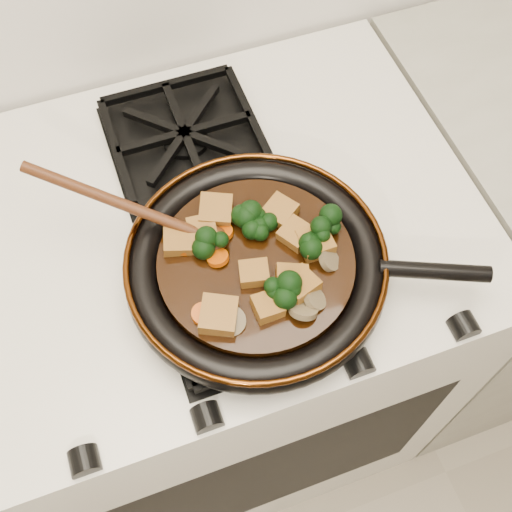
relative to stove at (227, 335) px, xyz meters
name	(u,v)px	position (x,y,z in m)	size (l,w,h in m)	color
stove	(227,335)	(0.00, 0.00, 0.00)	(0.76, 0.60, 0.90)	silver
burner_grate_front	(246,292)	(0.00, -0.14, 0.46)	(0.23, 0.23, 0.03)	black
burner_grate_back	(185,137)	(0.00, 0.14, 0.46)	(0.23, 0.23, 0.03)	black
skillet	(258,266)	(0.02, -0.12, 0.49)	(0.45, 0.34, 0.05)	black
braising_sauce	(256,264)	(0.02, -0.12, 0.50)	(0.25, 0.25, 0.02)	black
tofu_cube_0	(300,286)	(0.06, -0.18, 0.52)	(0.04, 0.04, 0.02)	brown
tofu_cube_1	(179,242)	(-0.07, -0.07, 0.52)	(0.04, 0.04, 0.02)	brown
tofu_cube_2	(254,274)	(0.01, -0.14, 0.52)	(0.04, 0.03, 0.02)	brown
tofu_cube_3	(203,230)	(-0.03, -0.06, 0.52)	(0.04, 0.04, 0.02)	brown
tofu_cube_4	(280,212)	(0.07, -0.07, 0.52)	(0.04, 0.04, 0.02)	brown
tofu_cube_5	(296,234)	(0.08, -0.11, 0.52)	(0.04, 0.04, 0.02)	brown
tofu_cube_6	(268,307)	(0.01, -0.19, 0.52)	(0.03, 0.03, 0.02)	brown
tofu_cube_7	(219,316)	(-0.05, -0.18, 0.52)	(0.04, 0.05, 0.02)	brown
tofu_cube_8	(216,211)	(-0.01, -0.04, 0.52)	(0.04, 0.04, 0.02)	brown
tofu_cube_9	(292,283)	(0.05, -0.17, 0.52)	(0.04, 0.04, 0.02)	brown
tofu_cube_10	(315,243)	(0.10, -0.13, 0.52)	(0.04, 0.04, 0.02)	brown
broccoli_floret_0	(283,291)	(0.03, -0.18, 0.52)	(0.06, 0.06, 0.05)	black
broccoli_floret_1	(212,245)	(-0.03, -0.09, 0.52)	(0.06, 0.06, 0.05)	black
broccoli_floret_2	(249,213)	(0.03, -0.06, 0.52)	(0.06, 0.06, 0.06)	black
broccoli_floret_3	(324,231)	(0.11, -0.12, 0.52)	(0.06, 0.06, 0.06)	black
broccoli_floret_4	(262,230)	(0.04, -0.09, 0.52)	(0.06, 0.06, 0.05)	black
broccoli_floret_5	(316,248)	(0.09, -0.14, 0.52)	(0.06, 0.06, 0.05)	black
carrot_coin_0	(203,314)	(-0.07, -0.17, 0.51)	(0.03, 0.03, 0.01)	#BC4505
carrot_coin_1	(223,232)	(-0.01, -0.07, 0.51)	(0.03, 0.03, 0.01)	#BC4505
carrot_coin_2	(218,258)	(-0.03, -0.11, 0.51)	(0.03, 0.03, 0.01)	#BC4505
carrot_coin_3	(183,246)	(-0.06, -0.07, 0.51)	(0.03, 0.03, 0.01)	#BC4505
mushroom_slice_0	(315,299)	(0.07, -0.20, 0.52)	(0.03, 0.03, 0.01)	brown
mushroom_slice_1	(230,321)	(-0.04, -0.20, 0.52)	(0.04, 0.04, 0.01)	brown
mushroom_slice_2	(329,260)	(0.11, -0.16, 0.52)	(0.03, 0.03, 0.01)	brown
mushroom_slice_3	(303,310)	(0.05, -0.21, 0.52)	(0.04, 0.04, 0.01)	brown
wooden_spoon	(156,217)	(-0.08, -0.03, 0.54)	(0.14, 0.11, 0.25)	#48230F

